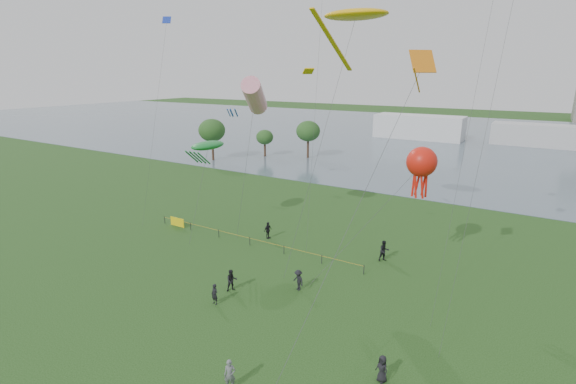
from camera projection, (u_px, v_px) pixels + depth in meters
The scene contains 18 objects.
ground_plane at pixel (201, 360), 24.91m from camera, with size 400.00×400.00×0.00m, color #183912.
lake at pixel (470, 140), 106.99m from camera, with size 400.00×120.00×0.08m, color slate.
pavilion_left at pixel (419, 127), 108.07m from camera, with size 22.00×8.00×6.00m, color silver.
pavilion_right at pixel (534, 135), 97.66m from camera, with size 18.00×7.00×5.00m, color silver.
trees at pixel (257, 132), 81.63m from camera, with size 19.76×16.50×8.04m.
fence at pixel (203, 228), 44.38m from camera, with size 24.07×0.07×1.05m.
kite_flyer at pixel (230, 375), 22.43m from camera, with size 0.64×0.42×1.74m, color slate.
spectator_a at pixel (232, 280), 32.59m from camera, with size 0.86×0.67×1.77m, color black.
spectator_b at pixel (298, 280), 32.72m from camera, with size 1.10×0.63×1.70m, color black.
spectator_c at pixel (268, 230), 42.97m from camera, with size 1.04×0.43×1.77m, color black.
spectator_d at pixel (382, 369), 22.99m from camera, with size 0.78×0.51×1.60m, color black.
spectator_f at pixel (215, 294), 30.73m from camera, with size 0.58×0.38×1.58m, color black.
spectator_g at pixel (384, 251), 37.76m from camera, with size 0.95×0.74×1.95m, color black.
kite_stingray at pixel (355, 15), 34.29m from camera, with size 5.59×10.22×21.57m.
kite_windsock at pixel (254, 96), 40.44m from camera, with size 4.29×5.16×16.28m.
kite_creature at pixel (208, 146), 43.06m from camera, with size 2.39×6.44×9.71m.
kite_octopus at pixel (422, 163), 33.17m from camera, with size 7.67×7.78×10.91m.
kite_delta at pixel (414, 81), 22.43m from camera, with size 3.53×15.28×17.75m.
Camera 1 is at (15.47, -15.38, 16.52)m, focal length 26.00 mm.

